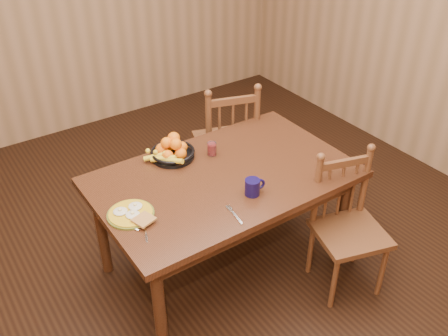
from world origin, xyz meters
TOP-DOWN VIEW (x-y plane):
  - room at (0.00, 0.00)m, footprint 4.52×5.02m
  - dining_table at (0.00, 0.00)m, footprint 1.60×1.00m
  - chair_far at (0.49, 0.68)m, footprint 0.57×0.55m
  - chair_near at (0.56, -0.56)m, footprint 0.51×0.50m
  - breakfast_plate at (-0.65, -0.04)m, footprint 0.26×0.30m
  - fork at (-0.18, -0.35)m, footprint 0.05×0.18m
  - spoon at (-0.67, -0.19)m, footprint 0.06×0.16m
  - coffee_mug at (0.03, -0.26)m, footprint 0.13×0.09m
  - juice_glass at (0.07, 0.24)m, footprint 0.06×0.06m
  - fruit_bowl at (-0.17, 0.35)m, footprint 0.32×0.32m

SIDE VIEW (x-z plane):
  - chair_near at x=0.56m, z-range -0.01..0.91m
  - chair_far at x=0.49m, z-range -0.01..0.99m
  - dining_table at x=0.00m, z-range 0.29..1.04m
  - fork at x=-0.18m, z-range 0.75..0.76m
  - spoon at x=-0.67m, z-range 0.75..0.76m
  - breakfast_plate at x=-0.65m, z-range 0.74..0.78m
  - juice_glass at x=0.07m, z-range 0.75..0.84m
  - coffee_mug at x=0.03m, z-range 0.75..0.85m
  - fruit_bowl at x=-0.17m, z-range 0.72..0.89m
  - room at x=0.00m, z-range -0.01..2.71m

